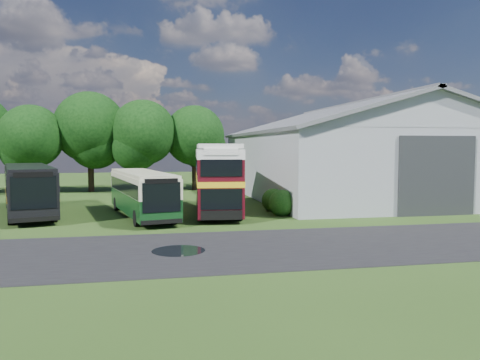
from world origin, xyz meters
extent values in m
plane|color=#233E13|center=(0.00, 0.00, 0.00)|extent=(120.00, 120.00, 0.00)
cube|color=black|center=(3.00, -3.00, 0.00)|extent=(60.00, 8.00, 0.02)
cylinder|color=black|center=(-1.50, -3.00, 0.00)|extent=(2.20, 2.20, 0.01)
cube|color=gray|center=(15.00, 16.00, 2.75)|extent=(18.00, 24.00, 5.50)
cube|color=#2D3033|center=(15.00, 3.92, 2.50)|extent=(5.20, 0.18, 5.00)
cylinder|color=black|center=(-13.00, 23.50, 1.53)|extent=(0.56, 0.56, 3.06)
sphere|color=black|center=(-13.00, 23.50, 5.27)|extent=(5.78, 5.78, 5.78)
cylinder|color=black|center=(-8.00, 24.80, 1.80)|extent=(0.56, 0.56, 3.60)
sphere|color=black|center=(-8.00, 24.80, 6.20)|extent=(6.80, 6.80, 6.80)
cylinder|color=black|center=(-3.00, 23.80, 1.66)|extent=(0.56, 0.56, 3.31)
sphere|color=black|center=(-3.00, 23.80, 5.70)|extent=(6.26, 6.26, 6.26)
cylinder|color=black|center=(2.00, 24.60, 1.58)|extent=(0.56, 0.56, 3.17)
sphere|color=black|center=(2.00, 24.60, 5.46)|extent=(5.98, 5.98, 5.98)
sphere|color=#194714|center=(5.60, 6.00, 0.00)|extent=(1.70, 1.70, 1.70)
sphere|color=#194714|center=(5.60, 8.00, 0.00)|extent=(1.60, 1.60, 1.60)
cube|color=#0D3314|center=(-3.04, 7.19, 1.53)|extent=(4.38, 10.35, 2.51)
cube|color=#430912|center=(1.75, 8.08, 2.39)|extent=(3.65, 10.62, 4.17)
cube|color=black|center=(-10.13, 9.55, 1.71)|extent=(5.58, 11.59, 2.81)
camera|label=1|loc=(-2.75, -22.14, 4.28)|focal=35.00mm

